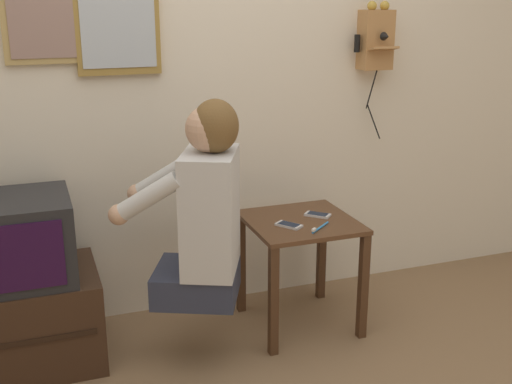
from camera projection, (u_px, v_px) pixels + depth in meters
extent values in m
cube|color=silver|center=(174.00, 65.00, 3.12)|extent=(6.80, 0.05, 2.55)
cube|color=#51331E|center=(301.00, 222.00, 3.11)|extent=(0.51, 0.51, 0.02)
cube|color=#452B1A|center=(273.00, 301.00, 2.91)|extent=(0.04, 0.04, 0.53)
cube|color=#452B1A|center=(363.00, 286.00, 3.06)|extent=(0.04, 0.04, 0.53)
cube|color=#452B1A|center=(241.00, 263.00, 3.33)|extent=(0.04, 0.04, 0.53)
cube|color=#452B1A|center=(321.00, 252.00, 3.48)|extent=(0.04, 0.04, 0.53)
cube|color=#2D3347|center=(197.00, 282.00, 2.85)|extent=(0.46, 0.45, 0.14)
cube|color=silver|center=(211.00, 212.00, 2.75)|extent=(0.34, 0.40, 0.53)
sphere|color=tan|center=(209.00, 129.00, 2.64)|extent=(0.20, 0.20, 0.20)
ellipsoid|color=brown|center=(215.00, 126.00, 2.64)|extent=(0.26, 0.27, 0.22)
cylinder|color=silver|center=(148.00, 197.00, 2.59)|extent=(0.30, 0.19, 0.22)
cylinder|color=silver|center=(163.00, 178.00, 2.87)|extent=(0.30, 0.19, 0.22)
sphere|color=tan|center=(119.00, 215.00, 2.62)|extent=(0.09, 0.09, 0.09)
sphere|color=tan|center=(137.00, 194.00, 2.90)|extent=(0.09, 0.09, 0.09)
cube|color=#382316|center=(12.00, 322.00, 2.84)|extent=(0.76, 0.49, 0.42)
cube|color=black|center=(12.00, 345.00, 2.61)|extent=(0.68, 0.01, 0.02)
cube|color=#232326|center=(6.00, 240.00, 2.72)|extent=(0.54, 0.44, 0.36)
cube|color=#280F33|center=(6.00, 260.00, 2.52)|extent=(0.45, 0.01, 0.28)
cube|color=#AD7A47|center=(375.00, 40.00, 3.36)|extent=(0.17, 0.11, 0.31)
cube|color=#AD7A47|center=(383.00, 49.00, 3.30)|extent=(0.15, 0.07, 0.03)
sphere|color=#B79338|center=(372.00, 6.00, 3.29)|extent=(0.05, 0.05, 0.05)
sphere|color=#B79338|center=(385.00, 6.00, 3.32)|extent=(0.05, 0.05, 0.05)
cone|color=black|center=(386.00, 37.00, 3.26)|extent=(0.04, 0.05, 0.04)
cylinder|color=black|center=(357.00, 43.00, 3.33)|extent=(0.03, 0.03, 0.09)
cylinder|color=black|center=(372.00, 89.00, 3.42)|extent=(0.04, 0.04, 0.22)
cylinder|color=black|center=(374.00, 122.00, 3.48)|extent=(0.07, 0.06, 0.19)
cube|color=tan|center=(49.00, 20.00, 2.84)|extent=(0.40, 0.02, 0.38)
cube|color=gray|center=(49.00, 20.00, 2.82)|extent=(0.35, 0.01, 0.33)
cube|color=olive|center=(116.00, 0.00, 2.91)|extent=(0.39, 0.03, 0.67)
cube|color=#B2BCC6|center=(117.00, 0.00, 2.89)|extent=(0.34, 0.01, 0.61)
cube|color=silver|center=(289.00, 225.00, 3.02)|extent=(0.12, 0.14, 0.01)
cube|color=black|center=(289.00, 224.00, 3.02)|extent=(0.10, 0.11, 0.00)
cube|color=silver|center=(318.00, 215.00, 3.17)|extent=(0.13, 0.13, 0.01)
cube|color=black|center=(318.00, 214.00, 3.16)|extent=(0.10, 0.10, 0.00)
cylinder|color=#338CD8|center=(320.00, 227.00, 3.00)|extent=(0.13, 0.11, 0.01)
cube|color=white|center=(314.00, 230.00, 2.94)|extent=(0.03, 0.03, 0.01)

